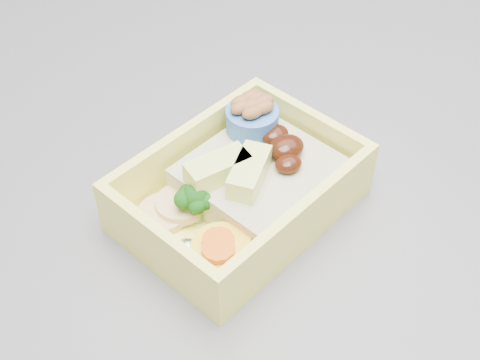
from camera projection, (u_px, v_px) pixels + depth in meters
bento_box at (243, 185)px, 0.48m from camera, size 0.19×0.16×0.06m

